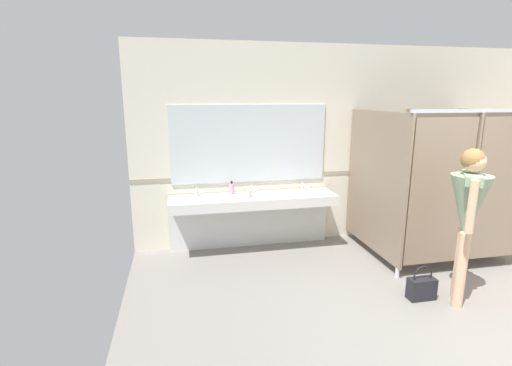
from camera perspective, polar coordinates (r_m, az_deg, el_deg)
The scene contains 9 objects.
wall_back at distance 6.23m, azimuth 17.63°, elevation 5.67°, with size 7.46×0.12×2.95m, color beige.
wall_back_tile_band at distance 6.24m, azimuth 17.65°, elevation 1.72°, with size 7.46×0.01×0.06m, color #9E937F.
vanity_counter at distance 5.46m, azimuth -0.55°, elevation -3.98°, with size 2.37×0.55×0.95m.
mirror_panel at distance 5.45m, azimuth -0.98°, elevation 5.97°, with size 2.27×0.02×1.11m, color silver.
bathroom_stalls at distance 5.71m, azimuth 26.44°, elevation 0.23°, with size 1.86×1.51×2.06m.
person_standing at distance 4.47m, azimuth 29.50°, elevation -3.30°, with size 0.56×0.56×1.70m.
handbag at distance 4.70m, azimuth 23.85°, elevation -14.34°, with size 0.30×0.14×0.40m.
soap_dispenser at distance 5.41m, azimuth -3.72°, elevation -0.84°, with size 0.07×0.07×0.19m.
paper_cup at distance 5.22m, azimuth -1.07°, elevation -1.69°, with size 0.07×0.07×0.10m, color beige.
Camera 1 is at (-3.05, -2.42, 2.20)m, focal length 26.33 mm.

